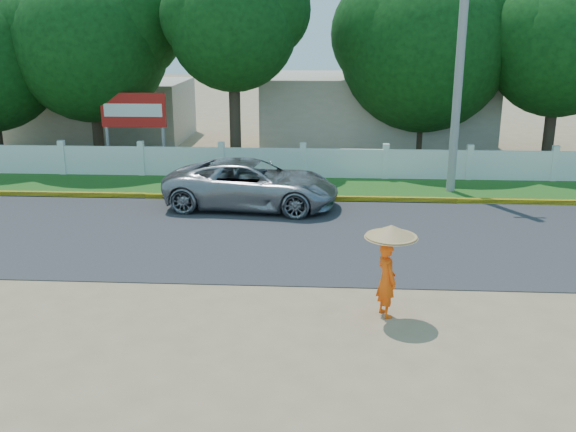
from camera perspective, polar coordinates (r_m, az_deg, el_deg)
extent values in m
plane|color=#9E8460|center=(13.04, -0.53, -8.03)|extent=(120.00, 120.00, 0.00)
cube|color=#38383A|center=(17.22, 0.50, -1.71)|extent=(60.00, 7.00, 0.02)
cube|color=#2D601E|center=(22.25, 1.19, 2.58)|extent=(60.00, 3.50, 0.03)
cube|color=yellow|center=(20.59, 1.00, 1.60)|extent=(40.00, 0.18, 0.16)
cube|color=silver|center=(23.54, 1.34, 4.71)|extent=(40.00, 0.10, 1.10)
cube|color=#B7AD99|center=(30.14, 7.63, 9.25)|extent=(10.00, 6.00, 3.20)
cube|color=#B7AD99|center=(32.91, -16.02, 9.03)|extent=(8.00, 5.00, 2.80)
cylinder|color=gray|center=(21.78, 15.01, 12.82)|extent=(0.28, 0.28, 8.35)
imported|color=#93949A|center=(19.71, -3.22, 2.85)|extent=(5.49, 2.92, 1.47)
imported|color=#FF520D|center=(12.52, 8.74, -5.62)|extent=(0.54, 0.64, 1.48)
cylinder|color=#98989D|center=(12.32, 9.09, -3.16)|extent=(0.02, 0.02, 0.96)
cone|color=#AB824E|center=(12.19, 9.18, -1.35)|extent=(1.01, 1.01, 0.24)
cylinder|color=gray|center=(25.93, -15.73, 6.22)|extent=(0.12, 0.12, 2.00)
cylinder|color=gray|center=(25.30, -10.99, 6.29)|extent=(0.12, 0.12, 2.00)
cube|color=#B31713|center=(25.40, -13.59, 9.15)|extent=(2.50, 0.12, 1.30)
cube|color=silver|center=(25.34, -13.63, 9.13)|extent=(2.25, 0.02, 0.49)
cylinder|color=#473828|center=(25.37, -4.73, 8.88)|extent=(0.44, 0.44, 4.01)
sphere|color=#104814|center=(25.14, -4.92, 16.45)|extent=(4.86, 4.86, 4.86)
cylinder|color=#473828|center=(27.59, 11.61, 7.81)|extent=(0.44, 0.44, 2.66)
sphere|color=#104814|center=(27.29, 12.01, 14.50)|extent=(6.87, 6.87, 6.87)
cylinder|color=#473828|center=(27.98, -16.60, 7.88)|extent=(0.44, 0.44, 2.96)
sphere|color=#104814|center=(27.71, -17.16, 14.40)|extent=(6.23, 6.23, 6.23)
cylinder|color=#473828|center=(27.65, 22.26, 7.44)|extent=(0.44, 0.44, 3.15)
sphere|color=#104814|center=(27.38, 22.98, 13.76)|extent=(5.42, 5.42, 5.42)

